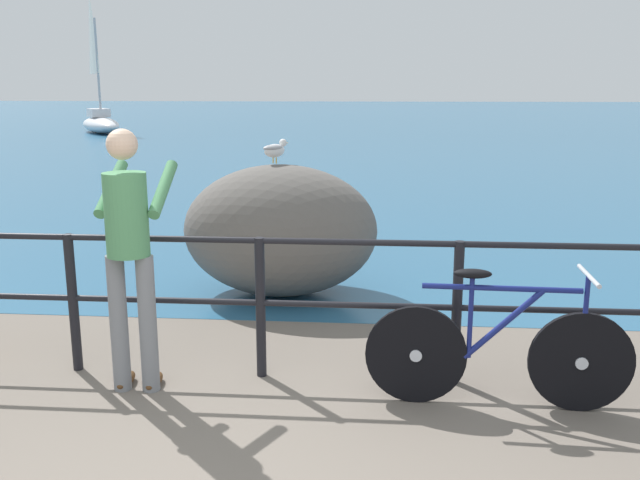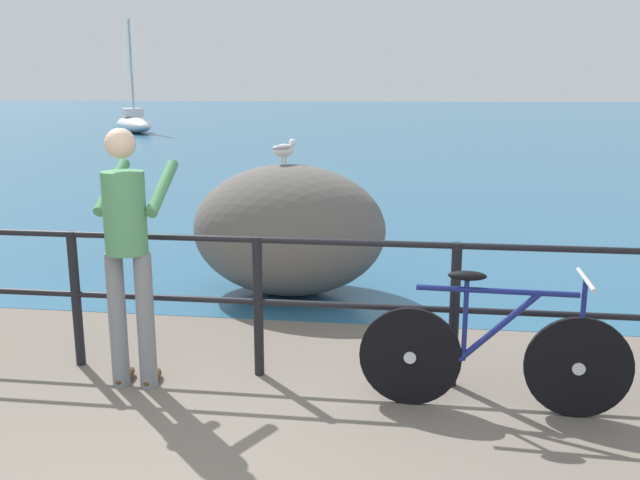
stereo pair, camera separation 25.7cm
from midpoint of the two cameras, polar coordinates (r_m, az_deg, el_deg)
The scene contains 8 objects.
ground_plane at distance 22.64m, azimuth 5.33°, elevation 7.35°, with size 120.00×120.00×0.10m, color #6B6056.
sea_surface at distance 50.75m, azimuth 6.71°, elevation 10.32°, with size 120.00×90.00×0.01m, color #285B7F.
promenade_railing at distance 4.84m, azimuth -3.69°, elevation -4.20°, with size 8.29×0.07×1.02m.
bicycle at distance 4.55m, azimuth 15.88°, elevation -9.08°, with size 1.70×0.48×0.92m.
person_at_railing at distance 4.72m, azimuth -14.22°, elevation -0.53°, with size 0.45×0.64×1.78m.
breakwater_boulder_main at distance 6.75m, azimuth -1.52°, elevation 0.82°, with size 1.91×1.37×1.30m.
seagull at distance 6.74m, azimuth -1.91°, elevation 7.59°, with size 0.26×0.31×0.23m.
sailboat at distance 32.41m, azimuth -15.11°, elevation 9.92°, with size 3.51×4.39×6.16m.
Camera 2 is at (1.05, -2.51, 2.04)m, focal length 38.35 mm.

